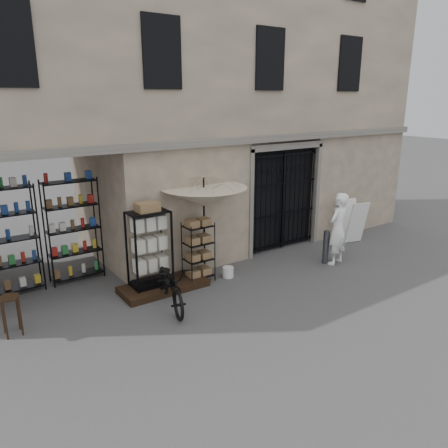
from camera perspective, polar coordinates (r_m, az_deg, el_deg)
ground at (r=10.43m, az=8.11°, el=-8.22°), size 80.00×80.00×0.00m
main_building at (r=12.71m, az=-3.90°, el=17.16°), size 14.00×4.00×9.00m
shop_recess at (r=10.29m, az=-21.91°, el=-0.69°), size 3.00×1.70×3.00m
shop_shelving at (r=10.82m, az=-22.65°, el=-1.37°), size 2.70×0.50×2.50m
iron_gate at (r=12.68m, az=7.24°, el=3.40°), size 2.50×0.21×3.00m
step_platform at (r=10.30m, az=-7.89°, el=-8.06°), size 2.00×0.90×0.15m
display_cabinet at (r=9.96m, az=-9.68°, el=-3.71°), size 1.01×0.84×1.88m
wire_rack at (r=10.46m, az=-3.37°, el=-3.75°), size 0.67×0.50×1.47m
market_umbrella at (r=10.41m, az=-2.66°, el=4.24°), size 2.14×2.16×2.96m
white_bucket at (r=10.85m, az=0.53°, el=-6.30°), size 0.33×0.33×0.26m
bicycle at (r=9.54m, az=-6.84°, el=-10.59°), size 0.89×1.14×1.92m
wooden_stool at (r=9.16m, az=-26.02°, el=-10.58°), size 0.49×0.49×0.78m
steel_bollard at (r=11.94m, az=13.17°, el=-2.95°), size 0.21×0.21×0.90m
shopkeeper at (r=12.14m, az=14.26°, el=-4.98°), size 1.16×2.04×0.46m
easel_sign at (r=13.86m, az=16.48°, el=0.37°), size 0.74×0.81×1.27m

